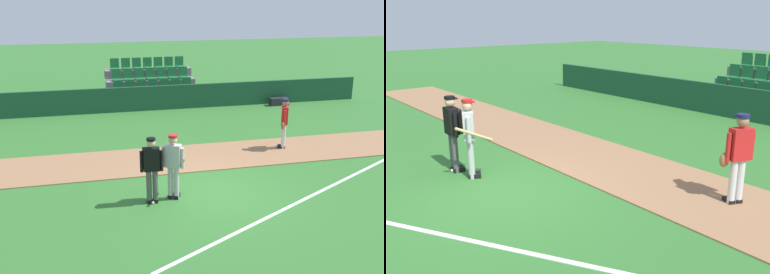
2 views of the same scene
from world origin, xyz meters
The scene contains 8 objects.
ground_plane centered at (0.00, 0.00, 0.00)m, with size 80.00×80.00×0.00m, color #33702D.
infield_dirt_path centered at (0.00, 2.87, 0.01)m, with size 28.00×2.56×0.03m, color #9E704C.
foul_line_chalk centered at (3.00, -0.50, 0.01)m, with size 12.00×0.10×0.01m, color white.
dugout_fence centered at (0.00, 9.56, 0.56)m, with size 20.00×0.16×1.12m, color #19472D.
batter_grey_jersey centered at (-1.15, -0.07, 0.97)m, with size 0.63×0.80×1.76m.
umpire_home_plate centered at (-1.74, -0.18, 1.00)m, with size 0.59×0.32×1.76m.
runner_red_jersey centered at (3.35, 3.07, 0.96)m, with size 0.44×0.61×1.76m.
baseball centered at (-1.74, -0.28, 0.04)m, with size 0.07×0.07×0.07m, color white.
Camera 2 is at (7.07, -3.96, 3.44)m, focal length 39.45 mm.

